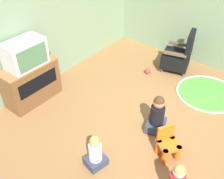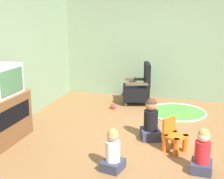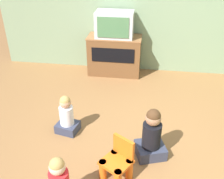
% 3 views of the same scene
% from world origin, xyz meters
% --- Properties ---
extents(ground_plane, '(30.00, 30.00, 0.00)m').
position_xyz_m(ground_plane, '(0.00, 0.00, 0.00)').
color(ground_plane, olive).
extents(wall_back, '(5.59, 0.12, 2.65)m').
position_xyz_m(wall_back, '(-0.21, 2.50, 1.33)').
color(wall_back, gray).
rests_on(wall_back, ground_plane).
extents(tv_cabinet, '(1.01, 0.47, 0.75)m').
position_xyz_m(tv_cabinet, '(-0.70, 2.20, 0.39)').
color(tv_cabinet, brown).
rests_on(tv_cabinet, ground_plane).
extents(television, '(0.68, 0.42, 0.46)m').
position_xyz_m(television, '(-0.70, 2.18, 0.98)').
color(television, '#B7B7BC').
rests_on(television, tv_cabinet).
extents(black_armchair, '(0.67, 0.68, 0.90)m').
position_xyz_m(black_armchair, '(1.90, 0.57, 0.34)').
color(black_armchair, brown).
rests_on(black_armchair, ground_plane).
extents(yellow_kid_chair, '(0.40, 0.40, 0.49)m').
position_xyz_m(yellow_kid_chair, '(-0.32, -0.40, 0.20)').
color(yellow_kid_chair, orange).
rests_on(yellow_kid_chair, ground_plane).
extents(play_mat, '(1.20, 1.20, 0.04)m').
position_xyz_m(play_mat, '(1.49, -0.30, 0.01)').
color(play_mat, green).
rests_on(play_mat, ground_plane).
extents(child_watching_left, '(0.33, 0.31, 0.56)m').
position_xyz_m(child_watching_left, '(-1.10, 0.31, 0.24)').
color(child_watching_left, '#33384C').
rests_on(child_watching_left, ground_plane).
extents(child_watching_center, '(0.42, 0.39, 0.67)m').
position_xyz_m(child_watching_center, '(0.04, 0.00, 0.29)').
color(child_watching_center, '#33384C').
rests_on(child_watching_center, ground_plane).
extents(toy_ball, '(0.12, 0.12, 0.12)m').
position_xyz_m(toy_ball, '(1.37, 0.99, 0.06)').
color(toy_ball, red).
rests_on(toy_ball, ground_plane).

